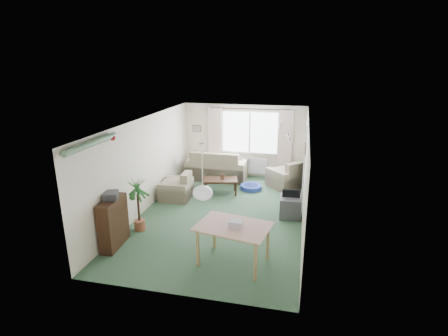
% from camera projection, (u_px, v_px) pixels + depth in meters
% --- Properties ---
extents(ground, '(6.50, 6.50, 0.00)m').
position_uv_depth(ground, '(221.00, 215.00, 8.86)').
color(ground, '#2F4E36').
extents(window, '(1.80, 0.03, 1.30)m').
position_uv_depth(window, '(250.00, 132.00, 11.39)').
color(window, white).
extents(curtain_rod, '(2.60, 0.03, 0.03)m').
position_uv_depth(curtain_rod, '(250.00, 109.00, 11.08)').
color(curtain_rod, black).
extents(curtain_left, '(0.45, 0.08, 2.00)m').
position_uv_depth(curtain_left, '(215.00, 138.00, 11.60)').
color(curtain_left, beige).
extents(curtain_right, '(0.45, 0.08, 2.00)m').
position_uv_depth(curtain_right, '(285.00, 142.00, 11.12)').
color(curtain_right, beige).
extents(radiator, '(1.20, 0.10, 0.55)m').
position_uv_depth(radiator, '(249.00, 165.00, 11.67)').
color(radiator, white).
extents(doorway, '(0.03, 0.95, 2.00)m').
position_uv_depth(doorway, '(305.00, 159.00, 10.20)').
color(doorway, black).
extents(pendant_lamp, '(0.36, 0.36, 0.36)m').
position_uv_depth(pendant_lamp, '(203.00, 193.00, 6.24)').
color(pendant_lamp, white).
extents(tinsel_garland, '(1.60, 1.60, 0.12)m').
position_uv_depth(tinsel_garland, '(92.00, 143.00, 6.45)').
color(tinsel_garland, '#196626').
extents(bauble_cluster_a, '(0.20, 0.20, 0.20)m').
position_uv_depth(bauble_cluster_a, '(280.00, 124.00, 8.77)').
color(bauble_cluster_a, silver).
extents(bauble_cluster_b, '(0.20, 0.20, 0.20)m').
position_uv_depth(bauble_cluster_b, '(290.00, 134.00, 7.59)').
color(bauble_cluster_b, silver).
extents(wall_picture_back, '(0.28, 0.03, 0.22)m').
position_uv_depth(wall_picture_back, '(197.00, 129.00, 11.75)').
color(wall_picture_back, brown).
extents(wall_picture_right, '(0.03, 0.24, 0.30)m').
position_uv_depth(wall_picture_right, '(306.00, 148.00, 9.10)').
color(wall_picture_right, brown).
extents(sofa, '(1.93, 1.03, 0.96)m').
position_uv_depth(sofa, '(217.00, 164.00, 11.45)').
color(sofa, beige).
rests_on(sofa, ground).
extents(armchair_corner, '(1.30, 1.30, 0.85)m').
position_uv_depth(armchair_corner, '(286.00, 174.00, 10.71)').
color(armchair_corner, beige).
rests_on(armchair_corner, ground).
extents(armchair_left, '(0.86, 0.90, 0.78)m').
position_uv_depth(armchair_left, '(176.00, 185.00, 9.80)').
color(armchair_left, '#BFA690').
rests_on(armchair_left, ground).
extents(coffee_table, '(1.08, 0.77, 0.44)m').
position_uv_depth(coffee_table, '(220.00, 186.00, 10.22)').
color(coffee_table, black).
rests_on(coffee_table, ground).
extents(photo_frame, '(0.12, 0.03, 0.16)m').
position_uv_depth(photo_frame, '(222.00, 177.00, 10.13)').
color(photo_frame, brown).
rests_on(photo_frame, coffee_table).
extents(bookshelf, '(0.33, 0.87, 1.04)m').
position_uv_depth(bookshelf, '(113.00, 223.00, 7.24)').
color(bookshelf, black).
rests_on(bookshelf, ground).
extents(hifi_box, '(0.39, 0.43, 0.14)m').
position_uv_depth(hifi_box, '(111.00, 195.00, 7.12)').
color(hifi_box, '#313136').
rests_on(hifi_box, bookshelf).
extents(houseplant, '(0.57, 0.57, 1.28)m').
position_uv_depth(houseplant, '(138.00, 204.00, 7.89)').
color(houseplant, '#1F5A30').
rests_on(houseplant, ground).
extents(dining_table, '(1.38, 1.05, 0.78)m').
position_uv_depth(dining_table, '(233.00, 245.00, 6.64)').
color(dining_table, tan).
rests_on(dining_table, ground).
extents(gift_box, '(0.25, 0.18, 0.12)m').
position_uv_depth(gift_box, '(236.00, 224.00, 6.49)').
color(gift_box, silver).
rests_on(gift_box, dining_table).
extents(tv_cube, '(0.54, 0.59, 0.52)m').
position_uv_depth(tv_cube, '(290.00, 207.00, 8.69)').
color(tv_cube, '#37383C').
rests_on(tv_cube, ground).
extents(pet_bed, '(0.84, 0.84, 0.13)m').
position_uv_depth(pet_bed, '(251.00, 187.00, 10.60)').
color(pet_bed, navy).
rests_on(pet_bed, ground).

